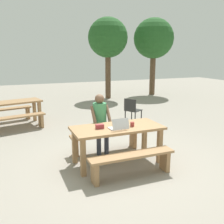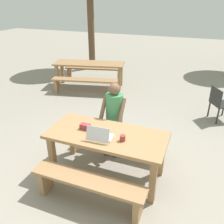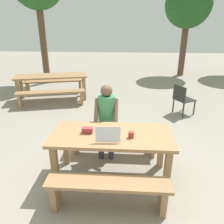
{
  "view_description": "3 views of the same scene",
  "coord_description": "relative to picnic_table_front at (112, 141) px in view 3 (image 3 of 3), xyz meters",
  "views": [
    {
      "loc": [
        -1.94,
        -4.49,
        2.19
      ],
      "look_at": [
        -0.01,
        0.25,
        1.02
      ],
      "focal_mm": 40.85,
      "sensor_mm": 36.0,
      "label": 1
    },
    {
      "loc": [
        1.19,
        -2.82,
        2.64
      ],
      "look_at": [
        -0.01,
        0.25,
        1.02
      ],
      "focal_mm": 38.0,
      "sensor_mm": 36.0,
      "label": 2
    },
    {
      "loc": [
        0.2,
        -2.92,
        2.33
      ],
      "look_at": [
        -0.01,
        0.25,
        1.02
      ],
      "focal_mm": 35.54,
      "sensor_mm": 36.0,
      "label": 3
    }
  ],
  "objects": [
    {
      "name": "ground_plane",
      "position": [
        0.0,
        0.0,
        -0.65
      ],
      "size": [
        30.0,
        30.0,
        0.0
      ],
      "primitive_type": "plane",
      "color": "gray"
    },
    {
      "name": "picnic_table_front",
      "position": [
        0.0,
        0.0,
        0.0
      ],
      "size": [
        1.82,
        0.83,
        0.77
      ],
      "color": "#9E754C",
      "rests_on": "ground"
    },
    {
      "name": "bench_near",
      "position": [
        0.0,
        -0.67,
        -0.32
      ],
      "size": [
        1.61,
        0.3,
        0.44
      ],
      "color": "#9E754C",
      "rests_on": "ground"
    },
    {
      "name": "bench_far",
      "position": [
        0.0,
        0.67,
        -0.32
      ],
      "size": [
        1.61,
        0.3,
        0.44
      ],
      "color": "#9E754C",
      "rests_on": "ground"
    },
    {
      "name": "laptop",
      "position": [
        -0.04,
        -0.16,
        0.17
      ],
      "size": [
        0.36,
        0.29,
        0.23
      ],
      "rotation": [
        0.0,
        0.0,
        3.18
      ],
      "color": "silver",
      "rests_on": "picnic_table_front"
    },
    {
      "name": "small_pouch",
      "position": [
        -0.37,
        0.01,
        0.16
      ],
      "size": [
        0.15,
        0.09,
        0.09
      ],
      "color": "#993338",
      "rests_on": "picnic_table_front"
    },
    {
      "name": "coffee_mug",
      "position": [
        0.29,
        -0.09,
        0.16
      ],
      "size": [
        0.08,
        0.08,
        0.09
      ],
      "color": "#99332D",
      "rests_on": "picnic_table_front"
    },
    {
      "name": "person_seated",
      "position": [
        -0.13,
        0.64,
        0.12
      ],
      "size": [
        0.41,
        0.41,
        1.33
      ],
      "color": "#333847",
      "rests_on": "ground"
    },
    {
      "name": "plastic_chair",
      "position": [
        1.68,
        2.69,
        -0.22
      ],
      "size": [
        0.6,
        0.6,
        0.79
      ],
      "rotation": [
        0.0,
        0.0,
        2.1
      ],
      "color": "#262626",
      "rests_on": "ground"
    },
    {
      "name": "picnic_table_mid",
      "position": [
        -2.12,
        3.67,
        0.0
      ],
      "size": [
        2.26,
        1.18,
        0.77
      ],
      "rotation": [
        0.0,
        0.0,
        0.23
      ],
      "color": "#9E754C",
      "rests_on": "ground"
    },
    {
      "name": "bench_mid_south",
      "position": [
        -1.97,
        3.05,
        -0.31
      ],
      "size": [
        1.96,
        0.74,
        0.45
      ],
      "rotation": [
        0.0,
        0.0,
        0.23
      ],
      "color": "#9E754C",
      "rests_on": "ground"
    },
    {
      "name": "bench_mid_north",
      "position": [
        -2.26,
        4.29,
        -0.31
      ],
      "size": [
        1.96,
        0.74,
        0.45
      ],
      "rotation": [
        0.0,
        0.0,
        0.23
      ],
      "color": "#9E754C",
      "rests_on": "ground"
    },
    {
      "name": "tree_right",
      "position": [
        2.67,
        7.37,
        2.26
      ],
      "size": [
        1.91,
        1.91,
        3.91
      ],
      "color": "brown",
      "rests_on": "ground"
    }
  ]
}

